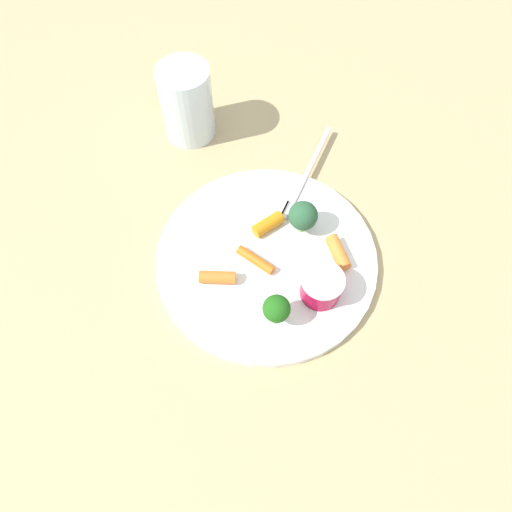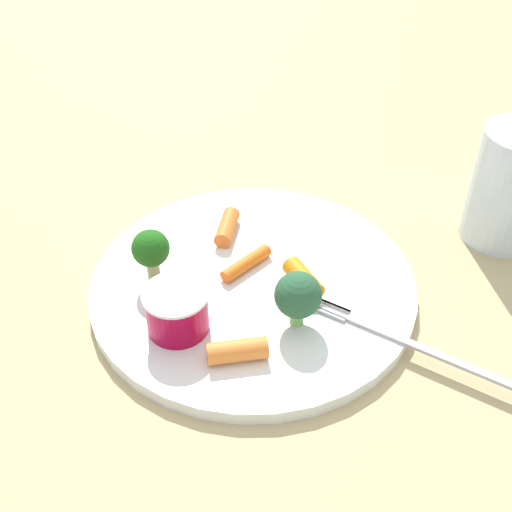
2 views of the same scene
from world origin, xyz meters
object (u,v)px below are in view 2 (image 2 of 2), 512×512
Objects in this scene: broccoli_floret_1 at (151,250)px; carrot_stick_1 at (227,227)px; plate at (253,285)px; carrot_stick_2 at (303,279)px; fork at (413,345)px; sauce_cup at (177,310)px; broccoli_floret_0 at (298,296)px; carrot_stick_3 at (237,351)px; carrot_stick_0 at (246,263)px; drinking_glass at (512,187)px.

broccoli_floret_1 is 1.11× the size of carrot_stick_1.
plate is 6.70× the size of carrot_stick_2.
plate is at bearing 175.26° from fork.
sauce_cup reaches higher than carrot_stick_1.
broccoli_floret_0 reaches higher than carrot_stick_3.
carrot_stick_2 and carrot_stick_3 have the same top height.
broccoli_floret_1 is 0.22m from fork.
broccoli_floret_1 is at bearing -154.52° from plate.
sauce_cup is at bearing -99.67° from carrot_stick_0.
carrot_stick_0 is at bearing 139.22° from plate.
broccoli_floret_0 is 0.28× the size of fork.
drinking_glass is at bearing 30.07° from carrot_stick_1.
broccoli_floret_1 is 0.44× the size of drinking_glass.
carrot_stick_3 is at bearing -114.07° from broccoli_floret_0.
plate is 5.72× the size of broccoli_floret_0.
plate is 0.02m from carrot_stick_0.
broccoli_floret_0 is 1.17× the size of carrot_stick_2.
sauce_cup is 0.06m from carrot_stick_3.
fork is at bearing 6.37° from broccoli_floret_1.
broccoli_floret_1 is at bearing -173.63° from fork.
drinking_glass is (0.14, 0.26, 0.03)m from carrot_stick_3.
carrot_stick_2 is at bearing 52.34° from sauce_cup.
broccoli_floret_1 reaches higher than fork.
plate is at bearing -134.69° from drinking_glass.
carrot_stick_3 is at bearing -147.80° from fork.
broccoli_floret_0 is at bearing -72.93° from carrot_stick_2.
sauce_cup is 0.32m from drinking_glass.
fork is at bearing 11.11° from broccoli_floret_0.
carrot_stick_3 is (0.04, -0.09, 0.00)m from carrot_stick_0.
carrot_stick_0 is 1.15× the size of carrot_stick_3.
broccoli_floret_1 reaches higher than carrot_stick_3.
carrot_stick_2 reaches higher than carrot_stick_0.
carrot_stick_0 is at bearing -138.36° from drinking_glass.
fork is at bearing -16.56° from carrot_stick_1.
broccoli_floret_0 is 0.13m from carrot_stick_1.
carrot_stick_2 is at bearing 107.07° from broccoli_floret_0.
fork is at bearing -4.74° from plate.
carrot_stick_3 is at bearing -96.84° from carrot_stick_2.
plate is at bearing -42.11° from carrot_stick_1.
carrot_stick_0 is at bearing -42.52° from carrot_stick_1.
carrot_stick_0 is at bearing 80.33° from sauce_cup.
carrot_stick_0 is at bearing 148.81° from broccoli_floret_0.
carrot_stick_0 is 0.05m from carrot_stick_2.
sauce_cup is 0.46× the size of drinking_glass.
sauce_cup is 0.11m from carrot_stick_2.
broccoli_floret_1 is 0.33m from drinking_glass.
broccoli_floret_1 is at bearing -176.93° from broccoli_floret_0.
plate is at bearing -163.94° from carrot_stick_2.
broccoli_floret_0 is 0.08m from carrot_stick_0.
broccoli_floret_1 is at bearing -157.68° from carrot_stick_2.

